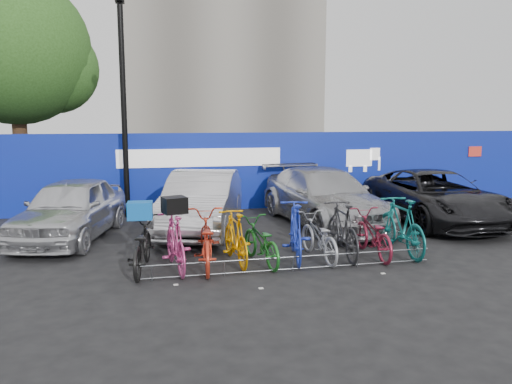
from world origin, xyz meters
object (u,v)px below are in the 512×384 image
object	(u,v)px
bike_rack	(293,263)
car_3	(434,197)
bike_1	(175,242)
bike_7	(342,230)
bike_6	(318,237)
bike_9	(401,226)
lamppost	(124,103)
bike_8	(372,234)
car_2	(324,197)
bike_2	(206,240)
bike_5	(296,231)
bike_0	(141,245)
bike_4	(260,241)
car_1	(202,202)
car_0	(71,209)
tree	(22,54)
bike_3	(235,237)

from	to	relation	value
bike_rack	car_3	bearing A→B (deg)	33.92
bike_1	bike_7	size ratio (longest dim) A/B	0.94
bike_6	bike_9	world-z (taller)	bike_9
lamppost	bike_9	world-z (taller)	lamppost
lamppost	bike_8	xyz separation A→B (m)	(5.10, -5.38, -2.79)
car_2	bike_2	world-z (taller)	car_2
bike_5	bike_8	distance (m)	1.63
bike_2	bike_6	world-z (taller)	bike_2
bike_rack	bike_0	xyz separation A→B (m)	(-2.77, 0.62, 0.34)
bike_2	bike_4	distance (m)	1.09
bike_rack	bike_9	bearing A→B (deg)	14.39
car_1	bike_5	distance (m)	3.38
car_0	bike_9	distance (m)	7.57
tree	bike_4	bearing A→B (deg)	-57.95
bike_5	bike_6	distance (m)	0.48
tree	bike_5	size ratio (longest dim) A/B	3.90
car_2	bike_0	size ratio (longest dim) A/B	2.69
tree	car_3	xyz separation A→B (m)	(11.83, -7.25, -4.35)
tree	bike_6	distance (m)	13.32
bike_4	lamppost	bearing A→B (deg)	-72.75
lamppost	bike_2	distance (m)	6.27
tree	lamppost	bearing A→B (deg)	-52.49
lamppost	bike_0	world-z (taller)	lamppost
lamppost	bike_2	world-z (taller)	lamppost
lamppost	bike_0	distance (m)	6.07
bike_3	bike_9	distance (m)	3.54
car_2	bike_4	size ratio (longest dim) A/B	2.98
bike_1	bike_2	xyz separation A→B (m)	(0.58, 0.05, -0.01)
bike_6	bike_9	size ratio (longest dim) A/B	0.88
tree	bike_8	size ratio (longest dim) A/B	4.27
bike_2	bike_3	bearing A→B (deg)	-162.76
bike_3	bike_9	xyz separation A→B (m)	(3.54, -0.07, 0.08)
bike_rack	bike_2	distance (m)	1.72
bike_rack	bike_2	xyz separation A→B (m)	(-1.57, 0.60, 0.38)
car_0	bike_2	xyz separation A→B (m)	(2.85, -2.98, -0.19)
bike_0	bike_5	distance (m)	3.06
tree	car_3	world-z (taller)	tree
bike_0	bike_3	world-z (taller)	bike_3
car_3	car_2	bearing A→B (deg)	173.53
lamppost	bike_9	distance (m)	8.30
bike_5	bike_7	bearing A→B (deg)	-171.11
bike_1	car_3	bearing A→B (deg)	-165.01
car_0	bike_3	bearing A→B (deg)	-26.05
lamppost	bike_7	bearing A→B (deg)	-49.89
car_0	bike_4	world-z (taller)	car_0
tree	bike_9	xyz separation A→B (m)	(9.35, -10.00, -4.46)
bike_5	bike_8	world-z (taller)	bike_5
car_2	bike_1	distance (m)	5.34
bike_rack	bike_9	xyz separation A→B (m)	(2.57, 0.66, 0.45)
bike_2	bike_7	size ratio (longest dim) A/B	1.06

